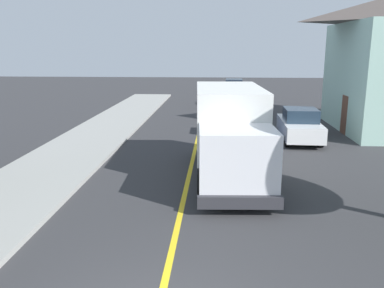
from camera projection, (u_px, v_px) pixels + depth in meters
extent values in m
cube|color=gold|center=(192.00, 164.00, 16.44)|extent=(0.16, 56.00, 0.01)
cube|color=silver|center=(229.00, 121.00, 15.39)|extent=(2.66, 5.12, 2.60)
cube|color=silver|center=(237.00, 157.00, 12.09)|extent=(2.38, 2.12, 1.70)
cube|color=#1E2D3D|center=(241.00, 152.00, 11.12)|extent=(2.04, 0.19, 0.75)
cube|color=#2D2D33|center=(240.00, 202.00, 11.27)|extent=(2.41, 0.33, 0.36)
cylinder|color=black|center=(270.00, 185.00, 12.49)|extent=(0.35, 1.01, 1.00)
cylinder|color=black|center=(202.00, 184.00, 12.51)|extent=(0.35, 1.01, 1.00)
cylinder|color=black|center=(251.00, 149.00, 16.92)|extent=(0.35, 1.01, 1.00)
cylinder|color=black|center=(201.00, 149.00, 16.94)|extent=(0.35, 1.01, 1.00)
cube|color=#2D4793|center=(240.00, 124.00, 21.54)|extent=(1.88, 4.43, 0.76)
cube|color=#1E2D3D|center=(241.00, 111.00, 21.52)|extent=(1.62, 1.83, 0.64)
cylinder|color=black|center=(258.00, 136.00, 20.21)|extent=(0.23, 0.64, 0.64)
cylinder|color=black|center=(226.00, 136.00, 20.28)|extent=(0.23, 0.64, 0.64)
cylinder|color=black|center=(252.00, 126.00, 22.95)|extent=(0.23, 0.64, 0.64)
cylinder|color=black|center=(225.00, 125.00, 23.02)|extent=(0.23, 0.64, 0.64)
cube|color=silver|center=(237.00, 107.00, 27.69)|extent=(1.91, 4.45, 0.76)
cube|color=#1E2D3D|center=(237.00, 97.00, 27.67)|extent=(1.63, 1.84, 0.64)
cylinder|color=black|center=(250.00, 116.00, 26.37)|extent=(0.24, 0.65, 0.64)
cylinder|color=black|center=(226.00, 115.00, 26.43)|extent=(0.24, 0.65, 0.64)
cylinder|color=black|center=(246.00, 109.00, 29.11)|extent=(0.24, 0.65, 0.64)
cylinder|color=black|center=(224.00, 109.00, 29.16)|extent=(0.24, 0.65, 0.64)
cube|color=#4C564C|center=(229.00, 98.00, 33.15)|extent=(1.98, 4.47, 0.76)
cube|color=#1E2D3D|center=(229.00, 89.00, 33.14)|extent=(1.66, 1.86, 0.64)
cylinder|color=black|center=(240.00, 104.00, 31.85)|extent=(0.25, 0.65, 0.64)
cylinder|color=black|center=(220.00, 104.00, 31.88)|extent=(0.25, 0.65, 0.64)
cylinder|color=black|center=(237.00, 99.00, 34.58)|extent=(0.25, 0.65, 0.64)
cylinder|color=black|center=(218.00, 99.00, 34.62)|extent=(0.25, 0.65, 0.64)
cube|color=maroon|center=(234.00, 90.00, 39.38)|extent=(1.91, 4.44, 0.76)
cube|color=#1E2D3D|center=(234.00, 82.00, 39.36)|extent=(1.63, 1.84, 0.64)
cylinder|color=black|center=(242.00, 95.00, 38.02)|extent=(0.24, 0.65, 0.64)
cylinder|color=black|center=(225.00, 95.00, 38.16)|extent=(0.24, 0.65, 0.64)
cylinder|color=black|center=(241.00, 92.00, 40.75)|extent=(0.24, 0.65, 0.64)
cylinder|color=black|center=(226.00, 92.00, 40.89)|extent=(0.24, 0.65, 0.64)
cube|color=silver|center=(299.00, 128.00, 20.56)|extent=(1.93, 4.45, 0.76)
cube|color=#1E2D3D|center=(301.00, 115.00, 20.25)|extent=(1.64, 1.85, 0.64)
cylinder|color=black|center=(280.00, 129.00, 22.07)|extent=(0.24, 0.65, 0.64)
cylinder|color=black|center=(309.00, 129.00, 21.93)|extent=(0.24, 0.65, 0.64)
cylinder|color=black|center=(287.00, 140.00, 19.35)|extent=(0.24, 0.65, 0.64)
cylinder|color=black|center=(321.00, 141.00, 19.20)|extent=(0.24, 0.65, 0.64)
cube|color=brown|center=(345.00, 115.00, 22.16)|extent=(0.10, 1.00, 2.10)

